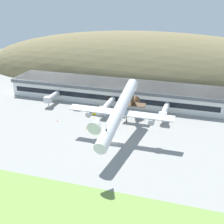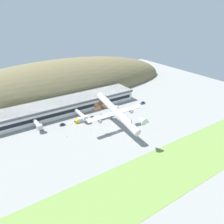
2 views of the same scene
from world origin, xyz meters
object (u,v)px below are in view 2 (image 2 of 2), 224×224
at_px(jetway_0, 38,124).
at_px(fuel_truck, 80,120).
at_px(traffic_cone_1, 90,131).
at_px(service_car_1, 143,103).
at_px(traffic_cone_0, 67,136).
at_px(terminal_building, 68,105).
at_px(jetway_1, 81,115).
at_px(cargo_airplane, 116,112).
at_px(service_car_0, 92,117).
at_px(service_car_2, 62,125).
at_px(jetway_2, 112,106).

bearing_deg(jetway_0, fuel_truck, -11.16).
relative_size(jetway_0, traffic_cone_1, 20.92).
xyz_separation_m(service_car_1, traffic_cone_0, (-73.79, -12.95, -0.42)).
bearing_deg(terminal_building, jetway_1, -84.17).
relative_size(jetway_0, jetway_1, 0.71).
xyz_separation_m(cargo_airplane, service_car_0, (-5.88, 22.42, -11.73)).
distance_m(jetway_0, service_car_1, 86.49).
distance_m(service_car_2, traffic_cone_1, 21.47).
bearing_deg(fuel_truck, service_car_1, 0.08).
distance_m(jetway_1, service_car_0, 8.55).
bearing_deg(traffic_cone_0, service_car_2, 78.74).
bearing_deg(traffic_cone_1, service_car_0, 56.97).
xyz_separation_m(cargo_airplane, traffic_cone_0, (-31.32, 9.13, -12.03)).
relative_size(jetway_1, service_car_2, 4.47).
xyz_separation_m(cargo_airplane, service_car_1, (42.47, 22.08, -11.61)).
xyz_separation_m(jetway_2, service_car_0, (-19.50, -3.40, -3.41)).
relative_size(service_car_0, service_car_2, 1.08).
xyz_separation_m(terminal_building, service_car_0, (9.42, -21.70, -4.64)).
bearing_deg(jetway_0, jetway_1, -5.01).
bearing_deg(traffic_cone_1, jetway_2, 33.06).
height_order(jetway_0, service_car_2, jetway_0).
height_order(terminal_building, traffic_cone_1, terminal_building).
xyz_separation_m(service_car_2, fuel_truck, (12.63, -2.12, 0.85)).
relative_size(jetway_1, traffic_cone_0, 29.61).
height_order(jetway_0, traffic_cone_0, jetway_0).
bearing_deg(jetway_1, traffic_cone_1, -99.25).
distance_m(jetway_2, service_car_1, 29.28).
bearing_deg(cargo_airplane, jetway_0, 147.83).
bearing_deg(jetway_2, cargo_airplane, -117.81).
relative_size(cargo_airplane, traffic_cone_0, 93.59).
distance_m(jetway_1, traffic_cone_0, 24.19).
bearing_deg(jetway_0, service_car_1, -3.62).
bearing_deg(jetway_1, terminal_building, 95.83).
bearing_deg(service_car_0, service_car_2, 175.68).
bearing_deg(cargo_airplane, jetway_1, 118.20).
bearing_deg(jetway_2, fuel_truck, -172.58).
distance_m(service_car_0, service_car_2, 22.52).
bearing_deg(jetway_1, cargo_airplane, -61.80).
distance_m(service_car_2, fuel_truck, 12.83).
relative_size(jetway_2, service_car_2, 4.00).
relative_size(terminal_building, jetway_0, 9.21).
bearing_deg(service_car_1, fuel_truck, -179.92).
bearing_deg(service_car_0, jetway_0, 172.31).
xyz_separation_m(jetway_2, traffic_cone_0, (-44.94, -16.69, -3.71)).
relative_size(cargo_airplane, service_car_0, 13.13).
xyz_separation_m(service_car_0, traffic_cone_1, (-10.47, -16.11, -0.30)).
height_order(terminal_building, jetway_2, terminal_building).
bearing_deg(fuel_truck, jetway_2, 7.42).
bearing_deg(terminal_building, service_car_2, -123.09).
xyz_separation_m(jetway_0, traffic_cone_0, (12.46, -18.41, -3.71)).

